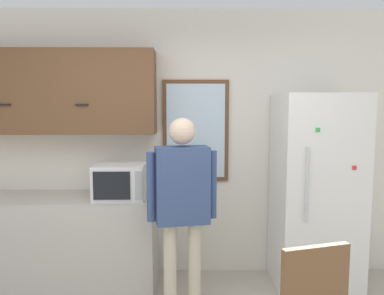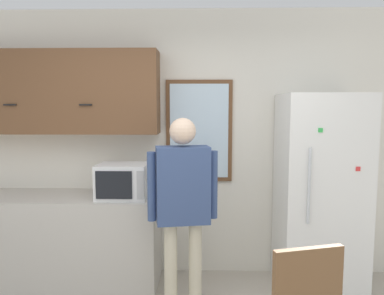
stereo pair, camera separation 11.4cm
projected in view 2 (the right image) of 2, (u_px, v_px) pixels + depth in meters
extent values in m
cube|color=silver|center=(175.00, 144.00, 3.87)|extent=(6.00, 0.06, 2.70)
cube|color=#BCB7AD|center=(54.00, 239.00, 3.66)|extent=(2.05, 0.63, 0.88)
cube|color=brown|center=(54.00, 92.00, 3.66)|extent=(2.05, 0.31, 0.80)
cube|color=black|center=(10.00, 105.00, 3.51)|extent=(0.12, 0.01, 0.01)
cube|color=black|center=(85.00, 105.00, 3.49)|extent=(0.12, 0.01, 0.01)
cube|color=white|center=(123.00, 181.00, 3.51)|extent=(0.46, 0.37, 0.32)
cube|color=black|center=(114.00, 185.00, 3.32)|extent=(0.33, 0.01, 0.25)
cube|color=#B2B2B2|center=(140.00, 185.00, 3.31)|extent=(0.07, 0.01, 0.26)
cylinder|color=beige|center=(171.00, 267.00, 3.15)|extent=(0.11, 0.11, 0.77)
cylinder|color=beige|center=(195.00, 266.00, 3.18)|extent=(0.11, 0.11, 0.77)
cube|color=#384C7A|center=(183.00, 185.00, 3.09)|extent=(0.47, 0.29, 0.64)
sphere|color=beige|center=(183.00, 131.00, 3.04)|extent=(0.22, 0.22, 0.22)
cylinder|color=#384C7A|center=(151.00, 187.00, 3.06)|extent=(0.07, 0.07, 0.57)
cylinder|color=#384C7A|center=(213.00, 185.00, 3.13)|extent=(0.07, 0.07, 0.57)
cube|color=white|center=(319.00, 193.00, 3.50)|extent=(0.74, 0.69, 1.85)
cylinder|color=silver|center=(309.00, 186.00, 3.13)|extent=(0.02, 0.02, 0.65)
cube|color=red|center=(358.00, 169.00, 3.12)|extent=(0.04, 0.01, 0.04)
cube|color=green|center=(321.00, 130.00, 3.09)|extent=(0.04, 0.01, 0.04)
cube|color=brown|center=(199.00, 131.00, 3.81)|extent=(0.67, 0.04, 1.03)
cube|color=silver|center=(199.00, 131.00, 3.79)|extent=(0.59, 0.01, 0.95)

